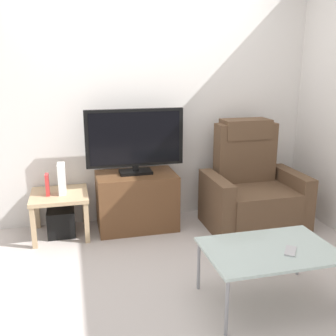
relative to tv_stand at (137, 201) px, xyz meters
The scene contains 11 objects.
ground_plane 0.87m from the tv_stand, 83.62° to the right, with size 6.40×6.40×0.00m, color #BCB2AD.
wall_back 1.06m from the tv_stand, 73.43° to the left, with size 6.40×0.06×2.60m, color silver.
tv_stand is the anchor object (origin of this frame).
television 0.63m from the tv_stand, 90.00° to the left, with size 0.97×0.20×0.65m.
recliner_armchair 1.20m from the tv_stand, 10.21° to the right, with size 0.98×0.78×1.08m.
side_table 0.76m from the tv_stand, behind, with size 0.54×0.54×0.43m.
subwoofer_box 0.77m from the tv_stand, behind, with size 0.26×0.26×0.26m, color black.
book_upright 0.89m from the tv_stand, behind, with size 0.03×0.10×0.21m, color red.
game_console 0.78m from the tv_stand, behind, with size 0.07×0.20×0.29m, color white.
coffee_table 1.67m from the tv_stand, 66.26° to the right, with size 0.90×0.60×0.41m.
cell_phone 1.78m from the tv_stand, 63.86° to the right, with size 0.07×0.15×0.01m, color #B7B7BC.
Camera 1 is at (-0.70, -2.90, 1.65)m, focal length 41.71 mm.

